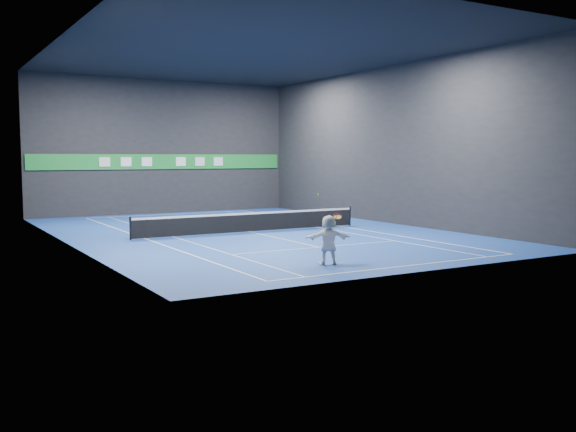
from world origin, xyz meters
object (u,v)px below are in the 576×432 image
tennis_net (251,222)px  tennis_racket (337,217)px  tennis_ball (318,194)px  player (328,240)px

tennis_net → tennis_racket: 10.35m
tennis_racket → tennis_ball: bearing=178.3°
player → tennis_net: bearing=-81.0°
tennis_ball → tennis_net: size_ratio=0.01×
tennis_ball → tennis_racket: tennis_ball is taller
tennis_ball → tennis_net: bearing=76.2°
tennis_racket → tennis_net: bearing=80.6°
tennis_net → tennis_ball: bearing=-103.8°
tennis_racket → player: bearing=-173.2°
player → tennis_racket: tennis_racket is taller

